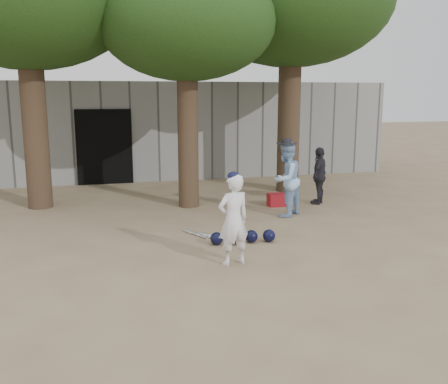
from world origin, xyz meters
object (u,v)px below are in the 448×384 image
object	(u,v)px
boy_player	(233,220)
spectator_dark	(319,176)
spectator_blue	(286,179)
red_bag	(277,200)

from	to	relation	value
boy_player	spectator_dark	size ratio (longest dim) A/B	1.04
spectator_blue	spectator_dark	xyz separation A→B (m)	(1.26, 0.95, -0.12)
boy_player	spectator_blue	bearing A→B (deg)	-138.75
spectator_dark	red_bag	world-z (taller)	spectator_dark
spectator_blue	red_bag	world-z (taller)	spectator_blue
red_bag	spectator_blue	bearing A→B (deg)	-100.64
spectator_dark	boy_player	bearing A→B (deg)	1.39
spectator_blue	spectator_dark	bearing A→B (deg)	179.17
red_bag	boy_player	bearing A→B (deg)	-120.21
spectator_blue	red_bag	distance (m)	1.19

